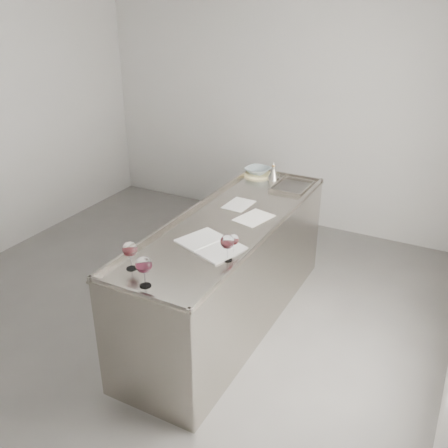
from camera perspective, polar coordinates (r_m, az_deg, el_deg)
The scene contains 12 objects.
room_shell at distance 3.77m, azimuth -8.33°, elevation 6.48°, with size 4.54×5.04×2.84m.
counter at distance 4.15m, azimuth 0.56°, elevation -5.53°, with size 0.77×2.42×0.97m.
wine_glass_left at distance 3.26m, azimuth -10.70°, elevation -2.91°, with size 0.10×0.10×0.20m.
wine_glass_middle at distance 3.06m, azimuth -9.15°, elevation -4.68°, with size 0.10×0.10×0.21m.
wine_glass_right at distance 3.31m, azimuth 0.38°, elevation -2.11°, with size 0.10×0.10×0.19m.
wine_glass_small at distance 3.40m, azimuth 1.08°, elevation -1.87°, with size 0.08×0.08×0.15m.
notebook at distance 3.55m, azimuth -1.48°, elevation -2.40°, with size 0.55×0.46×0.02m.
loose_paper_top at distance 3.99m, azimuth 3.45°, elevation 0.72°, with size 0.22×0.31×0.00m, color white.
loose_paper_under at distance 4.23m, azimuth 1.70°, elevation 2.25°, with size 0.20×0.28×0.00m, color silver.
trivet at distance 4.92m, azimuth 3.86°, elevation 5.70°, with size 0.26×0.26×0.02m, color beige.
ceramic_bowl at distance 4.91m, azimuth 3.88°, elevation 6.13°, with size 0.23×0.23×0.06m, color #8A9BA0.
wine_funnel at distance 4.81m, azimuth 5.66°, elevation 5.70°, with size 0.12×0.12×0.18m.
Camera 1 is at (2.13, -2.86, 2.60)m, focal length 40.00 mm.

